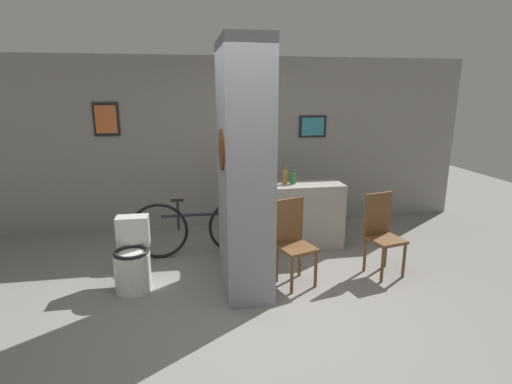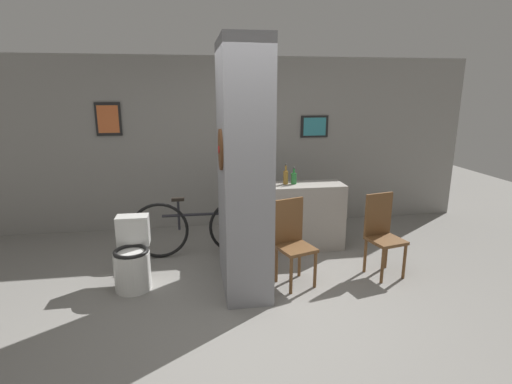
% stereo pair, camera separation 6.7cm
% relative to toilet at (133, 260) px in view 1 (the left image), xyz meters
% --- Properties ---
extents(ground_plane, '(14.00, 14.00, 0.00)m').
position_rel_toilet_xyz_m(ground_plane, '(1.11, -0.66, -0.32)').
color(ground_plane, gray).
extents(wall_back, '(8.00, 0.09, 2.60)m').
position_rel_toilet_xyz_m(wall_back, '(1.10, 1.97, 0.98)').
color(wall_back, gray).
rests_on(wall_back, ground_plane).
extents(pillar_center, '(0.50, 1.08, 2.60)m').
position_rel_toilet_xyz_m(pillar_center, '(1.21, -0.12, 0.98)').
color(pillar_center, gray).
rests_on(pillar_center, ground_plane).
extents(counter_shelf, '(1.41, 0.44, 0.90)m').
position_rel_toilet_xyz_m(counter_shelf, '(1.97, 0.80, 0.13)').
color(counter_shelf, gray).
rests_on(counter_shelf, ground_plane).
extents(toilet, '(0.39, 0.55, 0.76)m').
position_rel_toilet_xyz_m(toilet, '(0.00, 0.00, 0.00)').
color(toilet, silver).
rests_on(toilet, ground_plane).
extents(chair_near_pillar, '(0.46, 0.46, 0.95)m').
position_rel_toilet_xyz_m(chair_near_pillar, '(1.74, -0.17, 0.19)').
color(chair_near_pillar, brown).
rests_on(chair_near_pillar, ground_plane).
extents(chair_by_doorway, '(0.44, 0.44, 0.95)m').
position_rel_toilet_xyz_m(chair_by_doorway, '(2.84, -0.10, 0.19)').
color(chair_by_doorway, brown).
rests_on(chair_by_doorway, ground_plane).
extents(bicycle, '(1.73, 0.42, 0.79)m').
position_rel_toilet_xyz_m(bicycle, '(0.74, 0.75, 0.06)').
color(bicycle, black).
rests_on(bicycle, ground_plane).
extents(bottle_tall, '(0.06, 0.06, 0.27)m').
position_rel_toilet_xyz_m(bottle_tall, '(1.90, 0.84, 0.68)').
color(bottle_tall, olive).
rests_on(bottle_tall, counter_shelf).
extents(bottle_short, '(0.07, 0.07, 0.23)m').
position_rel_toilet_xyz_m(bottle_short, '(2.01, 0.83, 0.66)').
color(bottle_short, '#267233').
rests_on(bottle_short, counter_shelf).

